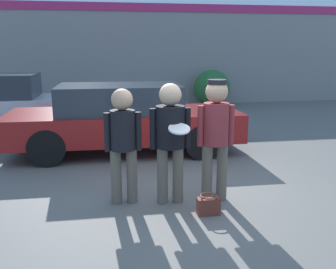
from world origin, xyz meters
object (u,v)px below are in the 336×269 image
(person_middle_with_frisbee, at_px, (170,133))
(person_right, at_px, (216,129))
(person_left, at_px, (123,137))
(handbag, at_px, (208,205))
(parked_car_near, at_px, (123,118))
(shrub, at_px, (212,88))

(person_middle_with_frisbee, xyz_separation_m, person_right, (0.64, -0.00, 0.03))
(person_right, bearing_deg, person_left, 175.84)
(person_left, bearing_deg, handbag, -27.83)
(parked_car_near, relative_size, shrub, 3.42)
(person_middle_with_frisbee, relative_size, shrub, 1.21)
(handbag, bearing_deg, parked_car_near, 106.24)
(person_left, distance_m, person_right, 1.29)
(person_right, relative_size, parked_car_near, 0.36)
(person_middle_with_frisbee, xyz_separation_m, parked_car_near, (-0.53, 2.84, -0.29))
(person_left, xyz_separation_m, parked_car_near, (0.11, 2.75, -0.22))
(person_left, relative_size, handbag, 5.40)
(person_right, height_order, parked_car_near, person_right)
(person_left, distance_m, handbag, 1.47)
(parked_car_near, distance_m, shrub, 7.19)
(person_middle_with_frisbee, bearing_deg, person_right, -0.11)
(person_right, distance_m, shrub, 9.38)
(person_left, height_order, shrub, person_left)
(person_middle_with_frisbee, height_order, shrub, person_middle_with_frisbee)
(person_middle_with_frisbee, bearing_deg, person_left, 171.85)
(person_right, distance_m, handbag, 1.06)
(parked_car_near, xyz_separation_m, shrub, (3.64, 6.20, -0.04))
(person_middle_with_frisbee, height_order, parked_car_near, person_middle_with_frisbee)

